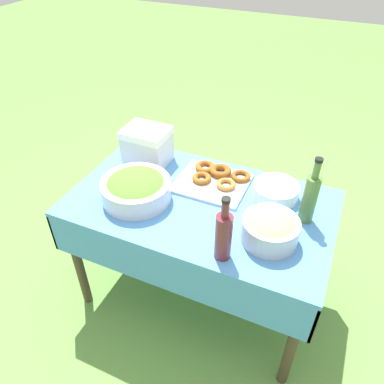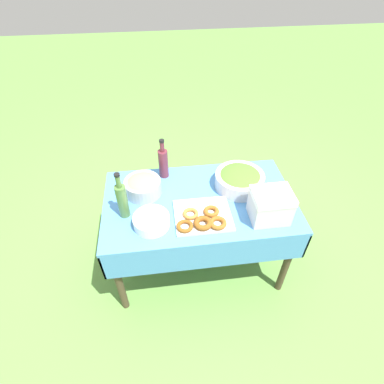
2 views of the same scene
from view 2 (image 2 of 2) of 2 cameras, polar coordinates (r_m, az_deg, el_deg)
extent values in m
plane|color=#609342|center=(2.56, 1.13, -12.99)|extent=(14.00, 14.00, 0.00)
cube|color=#4C8CD1|center=(2.03, 1.39, -1.74)|extent=(1.28, 0.75, 0.02)
cube|color=#4C8CD1|center=(2.38, 0.06, 2.33)|extent=(1.28, 0.01, 0.22)
cube|color=#4C8CD1|center=(1.88, 3.00, -12.27)|extent=(1.28, 0.01, 0.22)
cube|color=#4C8CD1|center=(2.27, 17.40, -2.46)|extent=(0.01, 0.75, 0.22)
cube|color=#4C8CD1|center=(2.14, -15.82, -5.52)|extent=(0.01, 0.75, 0.22)
cylinder|color=#473828|center=(2.62, 12.93, -1.35)|extent=(0.05, 0.05, 0.69)
cylinder|color=#473828|center=(2.51, -13.07, -3.66)|extent=(0.05, 0.05, 0.69)
cylinder|color=#473828|center=(2.24, 17.69, -12.51)|extent=(0.05, 0.05, 0.69)
cylinder|color=#473828|center=(2.12, -13.82, -16.02)|extent=(0.05, 0.05, 0.69)
cylinder|color=silver|center=(2.11, 9.01, 2.18)|extent=(0.34, 0.34, 0.10)
ellipsoid|color=#51892D|center=(2.09, 9.12, 2.96)|extent=(0.30, 0.30, 0.07)
cylinder|color=#B2B7BC|center=(2.06, -9.32, 0.94)|extent=(0.25, 0.25, 0.11)
ellipsoid|color=tan|center=(2.03, -9.44, 1.77)|extent=(0.22, 0.22, 0.07)
cube|color=silver|center=(1.91, 2.05, -4.47)|extent=(0.36, 0.30, 0.02)
torus|color=#93561E|center=(1.90, 3.70, -3.69)|extent=(0.14, 0.14, 0.03)
torus|color=#93561E|center=(1.84, 4.94, -5.91)|extent=(0.15, 0.15, 0.03)
torus|color=brown|center=(1.82, -1.36, -6.53)|extent=(0.12, 0.12, 0.02)
torus|color=#B27533|center=(1.89, -0.27, -4.15)|extent=(0.10, 0.10, 0.02)
torus|color=brown|center=(1.83, 2.11, -5.95)|extent=(0.16, 0.16, 0.04)
cylinder|color=white|center=(1.87, -7.65, -6.12)|extent=(0.22, 0.22, 0.01)
cylinder|color=white|center=(1.87, -7.68, -5.88)|extent=(0.22, 0.22, 0.01)
cylinder|color=white|center=(1.86, -7.72, -5.63)|extent=(0.22, 0.22, 0.01)
cylinder|color=white|center=(1.85, -7.75, -5.38)|extent=(0.22, 0.22, 0.01)
cylinder|color=white|center=(1.84, -7.78, -5.13)|extent=(0.22, 0.22, 0.01)
cylinder|color=white|center=(1.83, -7.82, -4.88)|extent=(0.22, 0.22, 0.01)
cylinder|color=#4C7238|center=(1.89, -13.10, -1.74)|extent=(0.07, 0.07, 0.24)
cylinder|color=#4C7238|center=(1.78, -13.89, 1.96)|extent=(0.03, 0.03, 0.08)
cylinder|color=black|center=(1.75, -14.15, 3.18)|extent=(0.03, 0.03, 0.02)
cylinder|color=maroon|center=(2.15, -5.47, 5.37)|extent=(0.07, 0.07, 0.22)
cylinder|color=maroon|center=(2.07, -5.73, 8.60)|extent=(0.03, 0.03, 0.08)
cylinder|color=black|center=(2.04, -5.82, 9.66)|extent=(0.04, 0.04, 0.02)
cube|color=silver|center=(1.91, 14.61, -2.96)|extent=(0.23, 0.19, 0.16)
cube|color=white|center=(1.84, 15.15, -0.73)|extent=(0.24, 0.19, 0.04)
camera|label=1|loc=(2.77, -16.83, 36.33)|focal=35.00mm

